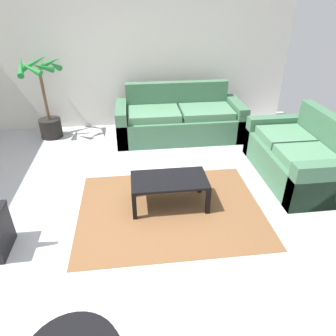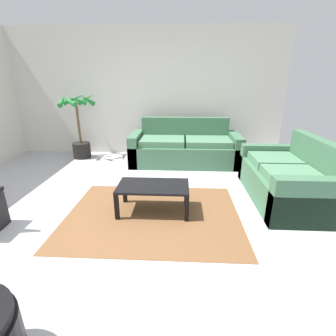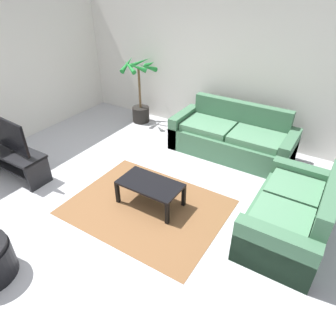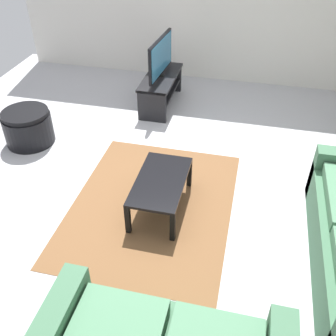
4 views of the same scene
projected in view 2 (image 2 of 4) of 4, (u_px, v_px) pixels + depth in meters
The scene contains 7 objects.
ground_plane at pixel (118, 221), 3.00m from camera, with size 6.60×6.60×0.00m, color #B2B2B7.
wall_back at pixel (147, 94), 5.36m from camera, with size 6.00×0.06×2.70m, color silver.
couch_main at pixel (185, 149), 5.00m from camera, with size 2.19×0.90×0.90m.
couch_loveseat at pixel (286, 180), 3.47m from camera, with size 0.90×1.65×0.90m.
coffee_table at pixel (153, 189), 3.12m from camera, with size 0.91×0.50×0.37m.
area_rug at pixel (153, 214), 3.14m from camera, with size 2.20×1.70×0.01m, color brown.
potted_palm at pixel (80, 132), 5.28m from camera, with size 0.73×0.71×1.39m.
Camera 2 is at (0.76, -2.56, 1.64)m, focal length 26.00 mm.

